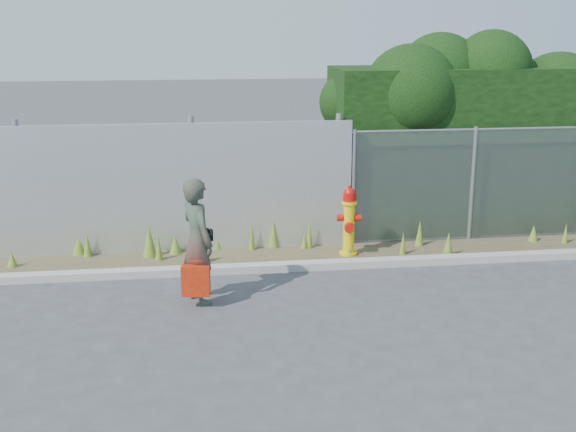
# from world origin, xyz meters

# --- Properties ---
(ground) EXTENTS (80.00, 80.00, 0.00)m
(ground) POSITION_xyz_m (0.00, 0.00, 0.00)
(ground) COLOR #3E3E41
(ground) RESTS_ON ground
(curb) EXTENTS (16.00, 0.22, 0.12)m
(curb) POSITION_xyz_m (0.00, 1.80, 0.06)
(curb) COLOR #9E978F
(curb) RESTS_ON ground
(weed_strip) EXTENTS (16.00, 1.32, 0.54)m
(weed_strip) POSITION_xyz_m (-0.04, 2.57, 0.14)
(weed_strip) COLOR #4B402A
(weed_strip) RESTS_ON ground
(corrugated_fence) EXTENTS (8.50, 0.21, 2.30)m
(corrugated_fence) POSITION_xyz_m (-3.25, 3.01, 1.10)
(corrugated_fence) COLOR silver
(corrugated_fence) RESTS_ON ground
(chainlink_fence) EXTENTS (6.50, 0.07, 2.05)m
(chainlink_fence) POSITION_xyz_m (4.25, 3.00, 1.03)
(chainlink_fence) COLOR gray
(chainlink_fence) RESTS_ON ground
(hedge) EXTENTS (7.53, 2.07, 3.68)m
(hedge) POSITION_xyz_m (4.34, 4.03, 1.98)
(hedge) COLOR black
(hedge) RESTS_ON ground
(fire_hydrant) EXTENTS (0.40, 0.36, 1.20)m
(fire_hydrant) POSITION_xyz_m (0.86, 2.39, 0.58)
(fire_hydrant) COLOR yellow
(fire_hydrant) RESTS_ON ground
(woman) EXTENTS (0.66, 0.76, 1.77)m
(woman) POSITION_xyz_m (-1.65, 0.67, 0.89)
(woman) COLOR #106649
(woman) RESTS_ON ground
(red_tote_bag) EXTENTS (0.38, 0.14, 0.50)m
(red_tote_bag) POSITION_xyz_m (-1.70, 0.40, 0.40)
(red_tote_bag) COLOR #9E1909
(black_shoulder_bag) EXTENTS (0.21, 0.09, 0.16)m
(black_shoulder_bag) POSITION_xyz_m (-1.55, 0.79, 0.93)
(black_shoulder_bag) COLOR black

